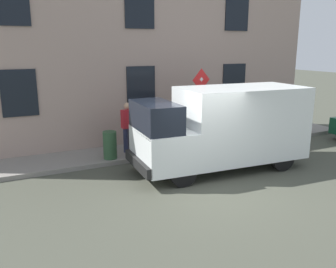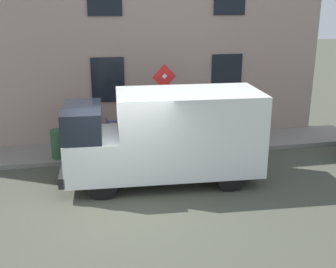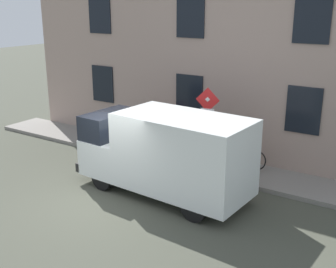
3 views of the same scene
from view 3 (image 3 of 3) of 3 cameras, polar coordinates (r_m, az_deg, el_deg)
ground_plane at (r=12.76m, az=-8.14°, el=-8.51°), size 80.00×80.00×0.00m
sidewalk_slab at (r=15.55m, az=1.08°, el=-3.24°), size 1.82×17.16×0.14m
building_facade at (r=15.78m, az=3.61°, el=9.92°), size 0.75×15.16×7.02m
sign_post_stacked at (r=13.66m, az=5.24°, el=1.55°), size 0.19×0.55×2.70m
delivery_van at (r=12.40m, az=-0.25°, el=-2.43°), size 2.32×5.44×2.50m
bicycle_orange at (r=14.67m, az=9.82°, el=-2.94°), size 0.46×1.71×0.89m
bicycle_red at (r=15.07m, az=6.22°, el=-2.23°), size 0.46×1.71×0.89m
bicycle_blue at (r=15.54m, az=2.81°, el=-1.55°), size 0.48×1.71×0.89m
pedestrian at (r=15.63m, az=-1.91°, el=0.72°), size 0.29×0.42×1.72m
litter_bin at (r=15.87m, az=-5.17°, el=-0.90°), size 0.44×0.44×0.90m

